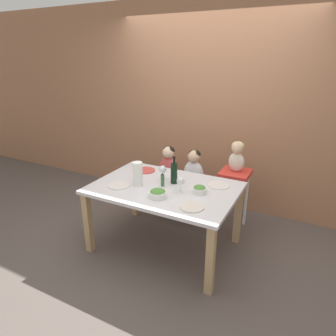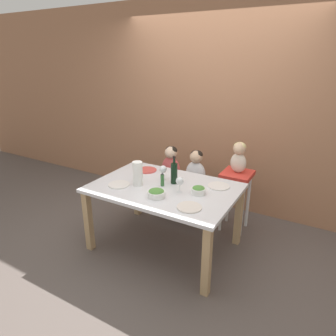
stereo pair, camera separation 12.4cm
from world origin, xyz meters
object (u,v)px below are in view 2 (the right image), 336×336
(chair_far_center, at_px, (195,191))
(wine_bottle, at_px, (174,173))
(wine_glass_near, at_px, (180,181))
(salad_bowl_large, at_px, (156,193))
(person_child_center, at_px, (196,168))
(wine_glass_far, at_px, (163,170))
(salad_bowl_small, at_px, (199,190))
(dinner_plate_front_left, at_px, (119,185))
(dinner_plate_back_left, at_px, (147,170))
(dinner_plate_back_right, at_px, (219,186))
(dinner_plate_front_right, at_px, (189,207))
(chair_far_left, at_px, (171,186))
(person_baby_right, at_px, (239,155))
(chair_right_highchair, at_px, (236,185))
(person_child_left, at_px, (171,163))
(paper_towel_roll, at_px, (138,174))

(chair_far_center, xyz_separation_m, wine_bottle, (0.03, -0.61, 0.47))
(wine_glass_near, distance_m, salad_bowl_large, 0.26)
(person_child_center, xyz_separation_m, wine_bottle, (0.03, -0.61, 0.15))
(wine_glass_far, height_order, salad_bowl_small, wine_glass_far)
(wine_glass_near, distance_m, dinner_plate_front_left, 0.66)
(person_child_center, xyz_separation_m, dinner_plate_back_left, (-0.43, -0.44, 0.04))
(dinner_plate_back_right, relative_size, dinner_plate_front_right, 1.00)
(chair_far_left, height_order, person_baby_right, person_baby_right)
(chair_right_highchair, xyz_separation_m, person_child_left, (-0.88, 0.00, 0.12))
(person_child_left, xyz_separation_m, wine_glass_far, (0.23, -0.59, 0.15))
(wine_glass_near, bearing_deg, person_child_left, 124.41)
(person_baby_right, relative_size, salad_bowl_large, 2.06)
(wine_glass_far, distance_m, salad_bowl_large, 0.44)
(wine_glass_near, bearing_deg, wine_glass_far, 147.16)
(person_baby_right, distance_m, salad_bowl_small, 0.76)
(chair_far_left, distance_m, dinner_plate_back_right, 1.01)
(chair_far_left, height_order, wine_glass_near, wine_glass_near)
(person_baby_right, bearing_deg, chair_right_highchair, -90.00)
(chair_far_left, distance_m, dinner_plate_front_right, 1.33)
(salad_bowl_small, relative_size, dinner_plate_front_right, 0.63)
(wine_bottle, height_order, dinner_plate_back_right, wine_bottle)
(person_child_center, bearing_deg, dinner_plate_back_right, -44.41)
(dinner_plate_front_left, bearing_deg, chair_far_left, 84.25)
(person_child_left, xyz_separation_m, salad_bowl_small, (0.71, -0.72, 0.07))
(dinner_plate_back_left, bearing_deg, chair_right_highchair, 24.76)
(chair_right_highchair, distance_m, person_child_left, 0.89)
(paper_towel_roll, relative_size, dinner_plate_back_right, 1.14)
(dinner_plate_front_right, bearing_deg, person_child_left, 126.60)
(wine_glass_far, xyz_separation_m, dinner_plate_front_left, (-0.33, -0.36, -0.11))
(person_baby_right, bearing_deg, person_child_left, -179.97)
(dinner_plate_front_left, bearing_deg, dinner_plate_front_right, -5.60)
(salad_bowl_large, bearing_deg, person_child_left, 111.67)
(person_baby_right, relative_size, wine_bottle, 1.19)
(dinner_plate_back_right, bearing_deg, person_child_center, 135.59)
(person_child_center, height_order, dinner_plate_back_right, person_child_center)
(person_child_center, relative_size, paper_towel_roll, 1.84)
(chair_far_left, relative_size, dinner_plate_back_left, 1.98)
(wine_bottle, bearing_deg, person_baby_right, 50.90)
(person_child_center, distance_m, dinner_plate_front_left, 1.05)
(chair_far_left, distance_m, wine_glass_near, 1.06)
(chair_right_highchair, bearing_deg, person_baby_right, 90.00)
(paper_towel_roll, height_order, dinner_plate_back_right, paper_towel_roll)
(wine_bottle, relative_size, dinner_plate_back_right, 1.33)
(wine_glass_far, bearing_deg, chair_right_highchair, 42.03)
(wine_glass_near, bearing_deg, dinner_plate_back_left, 150.91)
(person_baby_right, bearing_deg, dinner_plate_back_left, -155.15)
(wine_glass_far, relative_size, dinner_plate_front_left, 0.73)
(chair_far_center, distance_m, wine_glass_far, 0.76)
(chair_far_center, relative_size, person_baby_right, 1.25)
(wine_glass_near, distance_m, wine_glass_far, 0.36)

